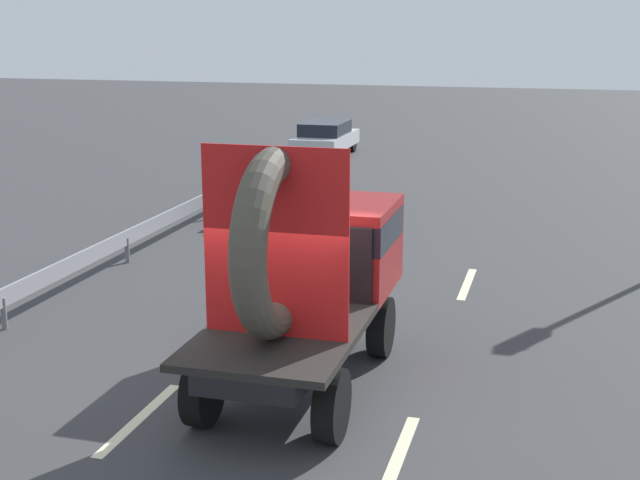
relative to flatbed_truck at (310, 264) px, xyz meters
name	(u,v)px	position (x,y,z in m)	size (l,w,h in m)	color
ground_plane	(273,396)	(-0.27, -0.93, -1.67)	(120.00, 120.00, 0.00)	#38383A
flatbed_truck	(310,264)	(0.00, 0.00, 0.00)	(2.02, 4.77, 3.57)	black
distant_sedan	(297,186)	(-3.45, 10.56, -0.94)	(1.79, 4.18, 1.36)	black
guardrail	(170,217)	(-5.49, 6.97, -1.14)	(0.10, 17.43, 0.71)	gray
lane_dash_left_near	(139,418)	(-1.72, -2.07, -1.67)	(2.23, 0.16, 0.01)	beige
lane_dash_left_far	(310,262)	(-1.72, 5.89, -1.67)	(2.70, 0.16, 0.01)	beige
lane_dash_right_near	(396,463)	(1.72, -2.34, -1.67)	(2.50, 0.16, 0.01)	beige
lane_dash_right_far	(467,284)	(1.72, 5.16, -1.67)	(2.17, 0.16, 0.01)	beige
oncoming_car	(325,137)	(-5.45, 20.81, -0.96)	(1.73, 4.05, 1.32)	black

